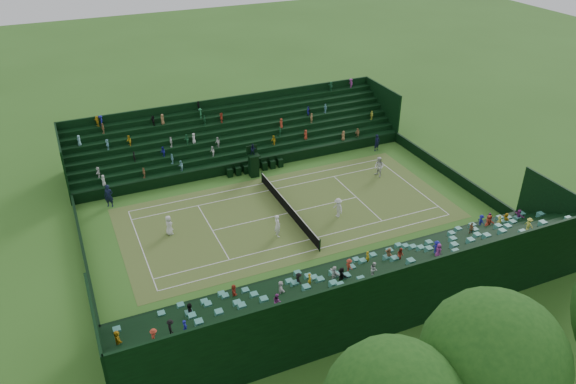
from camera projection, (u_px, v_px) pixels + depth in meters
name	position (u px, v px, depth m)	size (l,w,h in m)	color
ground	(288.00, 213.00, 45.72)	(160.00, 160.00, 0.00)	#356620
court_surface	(288.00, 213.00, 45.72)	(12.97, 26.77, 0.01)	#407E2A
perimeter_wall_north	(448.00, 172.00, 51.03)	(17.17, 0.20, 1.00)	black
perimeter_wall_south	(84.00, 255.00, 39.92)	(17.17, 0.20, 1.00)	black
perimeter_wall_east	(337.00, 266.00, 38.73)	(0.20, 31.77, 1.00)	black
perimeter_wall_west	(251.00, 165.00, 52.22)	(0.20, 31.77, 1.00)	black
north_grandstand	(370.00, 290.00, 34.89)	(6.60, 32.00, 4.90)	black
south_grandstand	(236.00, 138.00, 55.03)	(6.60, 32.00, 4.90)	black
tennis_net	(288.00, 208.00, 45.46)	(11.67, 0.10, 1.06)	black
umpire_chair	(253.00, 162.00, 50.72)	(1.01, 1.01, 3.19)	black
courtside_chairs	(255.00, 167.00, 51.94)	(0.51, 5.49, 1.12)	black
player_near_west	(169.00, 225.00, 42.69)	(0.79, 0.52, 1.62)	silver
player_near_east	(277.00, 226.00, 42.40)	(0.68, 0.45, 1.88)	white
player_far_west	(379.00, 167.00, 50.84)	(0.92, 0.72, 1.90)	silver
player_far_east	(338.00, 208.00, 44.89)	(1.07, 0.62, 1.66)	white
line_judge_north	(377.00, 143.00, 55.67)	(0.62, 0.41, 1.70)	black
line_judge_south	(109.00, 196.00, 46.20)	(0.73, 0.48, 1.99)	black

